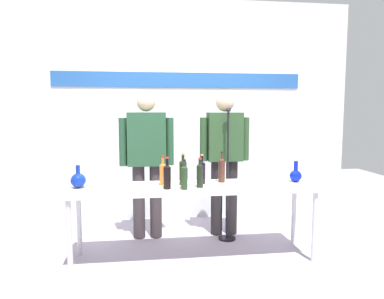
% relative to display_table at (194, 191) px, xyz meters
% --- Properties ---
extents(ground_plane, '(10.00, 10.00, 0.00)m').
position_rel_display_table_xyz_m(ground_plane, '(0.00, 0.00, -0.69)').
color(ground_plane, '#A79AB0').
extents(back_wall, '(4.81, 0.11, 3.00)m').
position_rel_display_table_xyz_m(back_wall, '(0.00, 1.45, 0.81)').
color(back_wall, silver).
rests_on(back_wall, ground).
extents(display_table, '(2.48, 0.60, 0.76)m').
position_rel_display_table_xyz_m(display_table, '(0.00, 0.00, 0.00)').
color(display_table, silver).
rests_on(display_table, ground).
extents(decanter_blue_left, '(0.15, 0.15, 0.23)m').
position_rel_display_table_xyz_m(decanter_blue_left, '(-1.14, 0.04, 0.14)').
color(decanter_blue_left, '#0F2A9A').
rests_on(decanter_blue_left, display_table).
extents(decanter_blue_right, '(0.13, 0.13, 0.22)m').
position_rel_display_table_xyz_m(decanter_blue_right, '(1.09, 0.04, 0.13)').
color(decanter_blue_right, '#0A1CBE').
rests_on(decanter_blue_right, display_table).
extents(presenter_left, '(0.63, 0.22, 1.72)m').
position_rel_display_table_xyz_m(presenter_left, '(-0.46, 0.67, 0.30)').
color(presenter_left, '#342C2F').
rests_on(presenter_left, ground).
extents(presenter_right, '(0.60, 0.22, 1.71)m').
position_rel_display_table_xyz_m(presenter_right, '(0.46, 0.67, 0.29)').
color(presenter_right, black).
rests_on(presenter_right, ground).
extents(wine_bottle_0, '(0.06, 0.06, 0.29)m').
position_rel_display_table_xyz_m(wine_bottle_0, '(0.05, -0.09, 0.19)').
color(wine_bottle_0, black).
rests_on(wine_bottle_0, display_table).
extents(wine_bottle_1, '(0.06, 0.06, 0.29)m').
position_rel_display_table_xyz_m(wine_bottle_1, '(-0.12, -0.16, 0.19)').
color(wine_bottle_1, '#20351D').
rests_on(wine_bottle_1, display_table).
extents(wine_bottle_2, '(0.07, 0.07, 0.31)m').
position_rel_display_table_xyz_m(wine_bottle_2, '(0.09, 0.07, 0.19)').
color(wine_bottle_2, black).
rests_on(wine_bottle_2, display_table).
extents(wine_bottle_3, '(0.07, 0.07, 0.33)m').
position_rel_display_table_xyz_m(wine_bottle_3, '(-0.11, 0.05, 0.20)').
color(wine_bottle_3, black).
rests_on(wine_bottle_3, display_table).
extents(wine_bottle_4, '(0.07, 0.07, 0.31)m').
position_rel_display_table_xyz_m(wine_bottle_4, '(-0.28, -0.12, 0.19)').
color(wine_bottle_4, black).
rests_on(wine_bottle_4, display_table).
extents(wine_bottle_5, '(0.07, 0.07, 0.33)m').
position_rel_display_table_xyz_m(wine_bottle_5, '(0.31, 0.13, 0.20)').
color(wine_bottle_5, '#43261D').
rests_on(wine_bottle_5, display_table).
extents(wine_bottle_6, '(0.07, 0.07, 0.30)m').
position_rel_display_table_xyz_m(wine_bottle_6, '(-0.31, 0.07, 0.19)').
color(wine_bottle_6, orange).
rests_on(wine_bottle_6, display_table).
extents(wine_glass_left_0, '(0.07, 0.07, 0.16)m').
position_rel_display_table_xyz_m(wine_glass_left_0, '(-0.99, 0.05, 0.18)').
color(wine_glass_left_0, white).
rests_on(wine_glass_left_0, display_table).
extents(wine_glass_left_1, '(0.06, 0.06, 0.14)m').
position_rel_display_table_xyz_m(wine_glass_left_1, '(-0.93, -0.19, 0.16)').
color(wine_glass_left_1, white).
rests_on(wine_glass_left_1, display_table).
extents(wine_glass_left_2, '(0.07, 0.07, 0.14)m').
position_rel_display_table_xyz_m(wine_glass_left_2, '(-0.89, -0.05, 0.17)').
color(wine_glass_left_2, white).
rests_on(wine_glass_left_2, display_table).
extents(wine_glass_right_0, '(0.06, 0.06, 0.15)m').
position_rel_display_table_xyz_m(wine_glass_right_0, '(0.80, 0.18, 0.17)').
color(wine_glass_right_0, white).
rests_on(wine_glass_right_0, display_table).
extents(wine_glass_right_1, '(0.06, 0.06, 0.14)m').
position_rel_display_table_xyz_m(wine_glass_right_1, '(0.79, 0.03, 0.16)').
color(wine_glass_right_1, white).
rests_on(wine_glass_right_1, display_table).
extents(wine_glass_right_2, '(0.07, 0.07, 0.13)m').
position_rel_display_table_xyz_m(wine_glass_right_2, '(0.59, -0.11, 0.16)').
color(wine_glass_right_2, white).
rests_on(wine_glass_right_2, display_table).
extents(wine_glass_right_3, '(0.06, 0.06, 0.16)m').
position_rel_display_table_xyz_m(wine_glass_right_3, '(0.76, -0.21, 0.18)').
color(wine_glass_right_3, white).
rests_on(wine_glass_right_3, display_table).
extents(microphone_stand, '(0.20, 0.20, 1.55)m').
position_rel_display_table_xyz_m(microphone_stand, '(0.46, 0.47, -0.17)').
color(microphone_stand, black).
rests_on(microphone_stand, ground).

